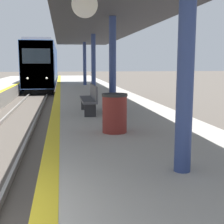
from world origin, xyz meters
name	(u,v)px	position (x,y,z in m)	size (l,w,h in m)	color
train	(44,65)	(0.00, 32.74, 2.35)	(2.66, 21.49, 4.62)	black
station_canopy	(101,26)	(3.64, 11.08, 4.18)	(4.14, 26.00, 3.40)	navy
trash_bin	(115,113)	(3.08, 4.16, 1.40)	(0.61, 0.61, 0.92)	maroon
bench	(90,98)	(2.78, 7.16, 1.43)	(0.44, 1.89, 0.92)	#4C4C51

